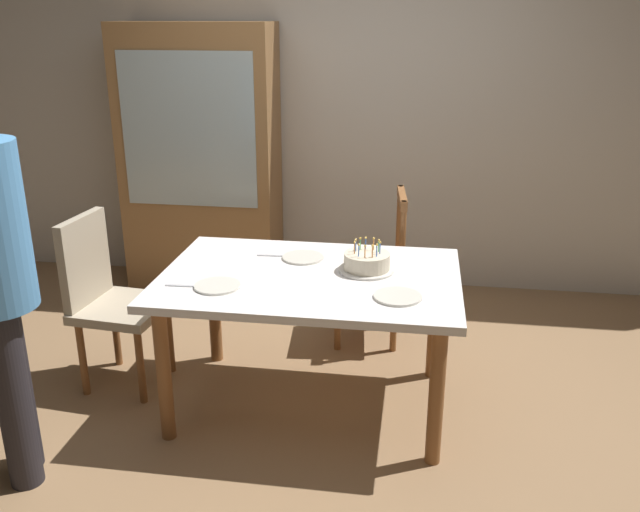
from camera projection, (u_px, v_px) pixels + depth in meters
name	position (u px, v px, depth m)	size (l,w,h in m)	color
ground	(311.00, 403.00, 3.55)	(6.40, 6.40, 0.00)	#93704C
back_wall	(352.00, 109.00, 4.83)	(6.40, 0.10, 2.60)	beige
dining_table	(310.00, 291.00, 3.33)	(1.47, 1.00, 0.73)	white
birthday_cake	(367.00, 262.00, 3.33)	(0.28, 0.28, 0.16)	silver
plate_near_celebrant	(218.00, 286.00, 3.15)	(0.22, 0.22, 0.01)	silver
plate_far_side	(303.00, 257.00, 3.52)	(0.22, 0.22, 0.01)	silver
plate_near_guest	(398.00, 296.00, 3.03)	(0.22, 0.22, 0.01)	silver
fork_near_celebrant	(184.00, 286.00, 3.15)	(0.18, 0.02, 0.01)	silver
fork_far_side	(274.00, 256.00, 3.55)	(0.18, 0.02, 0.01)	silver
chair_spindle_back	(371.00, 270.00, 4.12)	(0.48, 0.48, 0.95)	brown
chair_upholstered	(107.00, 293.00, 3.60)	(0.48, 0.48, 0.95)	tan
china_cabinet	(201.00, 160.00, 4.82)	(1.10, 0.45, 1.90)	#9E7042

